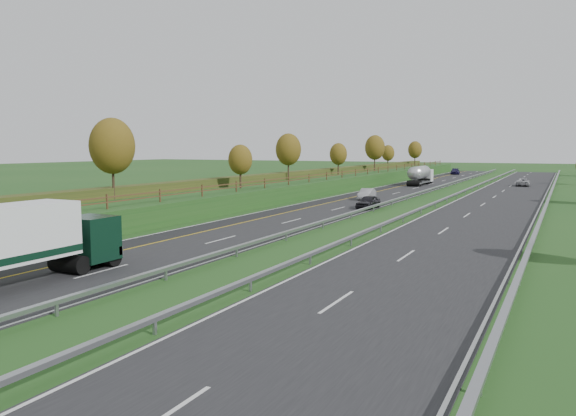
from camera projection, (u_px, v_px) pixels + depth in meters
The scene contains 17 objects.
ground at pixel (415, 205), 67.38m from camera, with size 400.00×400.00×0.00m, color #1F491A.
near_carriageway at pixel (365, 199), 75.37m from camera, with size 10.50×200.00×0.04m, color black.
far_carriageway at pixel (495, 204), 68.06m from camera, with size 10.50×200.00×0.04m, color black.
hard_shoulder at pixel (339, 198), 77.03m from camera, with size 3.00×200.00×0.04m, color black.
lane_markings at pixel (412, 201), 72.42m from camera, with size 26.75×200.00×0.01m.
embankment_left at pixel (279, 188), 81.02m from camera, with size 12.00×200.00×2.00m, color #1F491A.
hedge_left at pixel (267, 177), 81.74m from camera, with size 2.20×180.00×1.10m, color #2A3616.
fence_left at pixel (306, 177), 78.48m from camera, with size 0.12×189.06×1.20m.
median_barrier_near at pixel (407, 196), 72.78m from camera, with size 0.32×200.00×0.71m.
median_barrier_far at pixel (447, 198), 70.52m from camera, with size 0.32×200.00×0.71m.
outer_barrier_far at pixel (548, 202), 65.42m from camera, with size 0.32×200.00×0.71m.
trees_left at pixel (270, 151), 77.29m from camera, with size 6.64×164.30×7.66m.
road_tanker at pixel (420, 175), 103.37m from camera, with size 2.40×11.22×3.46m.
car_dark_near at pixel (368, 202), 63.29m from camera, with size 1.77×4.39×1.50m, color black.
car_silver_mid at pixel (367, 194), 74.06m from camera, with size 1.55×4.44×1.46m, color #A5A5AA.
car_small_far at pixel (455, 171), 144.02m from camera, with size 2.11×5.20×1.51m, color #161137.
car_oncoming at pixel (523, 182), 100.19m from camera, with size 2.28×4.95×1.38m, color #B0B0B5.
Camera 1 is at (24.18, -11.82, 6.89)m, focal length 35.00 mm.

